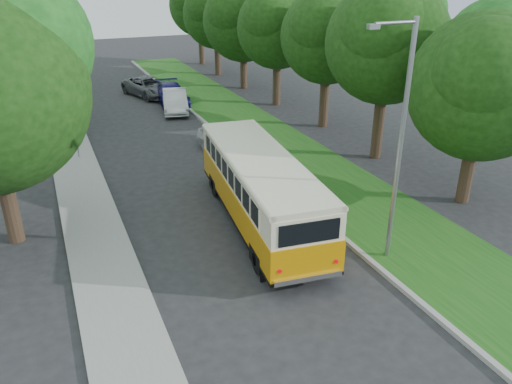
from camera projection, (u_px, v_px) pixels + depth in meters
name	position (u px, v px, depth m)	size (l,w,h in m)	color
ground	(245.00, 250.00, 17.91)	(120.00, 120.00, 0.00)	#242427
curb	(275.00, 181.00, 23.36)	(0.20, 70.00, 0.15)	gray
grass_verge	(319.00, 174.00, 24.22)	(4.50, 70.00, 0.13)	#165015
sidewalk	(89.00, 214.00, 20.31)	(2.20, 70.00, 0.12)	gray
treeline	(182.00, 24.00, 31.61)	(24.27, 41.91, 9.46)	#332319
lamppost_near	(399.00, 139.00, 15.54)	(1.71, 0.16, 8.00)	gray
lamppost_far	(58.00, 67.00, 27.84)	(1.71, 0.16, 7.50)	gray
warning_sign	(75.00, 128.00, 25.55)	(0.56, 0.10, 2.50)	gray
vintage_bus	(260.00, 191.00, 19.08)	(2.51, 9.76, 2.90)	orange
car_silver	(228.00, 141.00, 26.74)	(1.72, 4.27, 1.46)	#B9BABF
car_white	(175.00, 101.00, 34.51)	(1.60, 4.58, 1.51)	silver
car_blue	(172.00, 94.00, 36.50)	(2.01, 4.93, 1.43)	navy
car_grey	(149.00, 87.00, 38.64)	(2.43, 5.26, 1.46)	#505357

